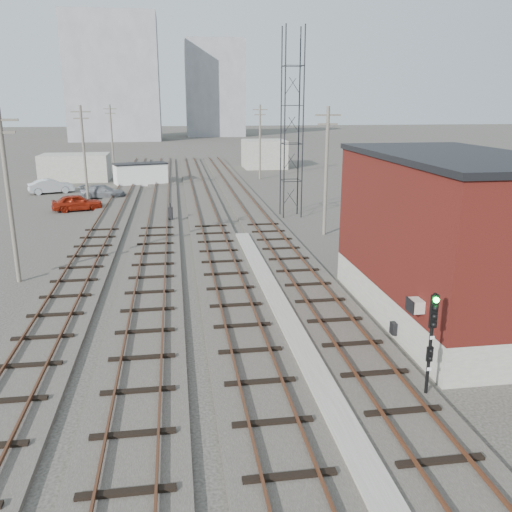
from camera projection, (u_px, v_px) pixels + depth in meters
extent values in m
plane|color=#282621|center=(207.00, 178.00, 68.79)|extent=(320.00, 320.00, 0.00)
cube|color=#332D28|center=(249.00, 207.00, 49.14)|extent=(3.20, 90.00, 0.20)
cube|color=#4C2816|center=(241.00, 205.00, 48.97)|extent=(0.07, 90.00, 0.12)
cube|color=#4C2816|center=(257.00, 204.00, 49.18)|extent=(0.07, 90.00, 0.12)
cube|color=#332D28|center=(205.00, 208.00, 48.57)|extent=(3.20, 90.00, 0.20)
cube|color=#4C2816|center=(197.00, 206.00, 48.40)|extent=(0.07, 90.00, 0.12)
cube|color=#4C2816|center=(213.00, 205.00, 48.61)|extent=(0.07, 90.00, 0.12)
cube|color=#332D28|center=(160.00, 209.00, 48.00)|extent=(3.20, 90.00, 0.20)
cube|color=#4C2816|center=(151.00, 207.00, 47.83)|extent=(0.07, 90.00, 0.12)
cube|color=#4C2816|center=(168.00, 207.00, 48.04)|extent=(0.07, 90.00, 0.12)
cube|color=#332D28|center=(113.00, 211.00, 47.43)|extent=(3.20, 90.00, 0.20)
cube|color=#4C2816|center=(105.00, 208.00, 47.26)|extent=(0.07, 90.00, 0.12)
cube|color=#4C2816|center=(122.00, 208.00, 47.47)|extent=(0.07, 90.00, 0.12)
cube|color=gray|center=(279.00, 306.00, 25.06)|extent=(0.90, 28.00, 0.26)
cube|color=gray|center=(443.00, 301.00, 23.98)|extent=(6.00, 12.00, 1.50)
cube|color=#561C14|center=(451.00, 224.00, 23.03)|extent=(6.00, 12.00, 5.50)
cube|color=black|center=(457.00, 156.00, 22.25)|extent=(6.20, 12.20, 0.25)
cube|color=beige|center=(416.00, 305.00, 19.31)|extent=(0.45, 0.62, 0.45)
cube|color=black|center=(393.00, 328.00, 21.71)|extent=(0.20, 0.35, 0.50)
cylinder|color=black|center=(285.00, 125.00, 42.92)|extent=(0.10, 0.10, 15.00)
cylinder|color=black|center=(303.00, 125.00, 43.13)|extent=(0.10, 0.10, 15.00)
cylinder|color=black|center=(281.00, 124.00, 44.34)|extent=(0.10, 0.10, 15.00)
cylinder|color=black|center=(299.00, 124.00, 44.56)|extent=(0.10, 0.10, 15.00)
cylinder|color=#595147|center=(9.00, 198.00, 27.72)|extent=(0.24, 0.24, 9.00)
cube|color=#595147|center=(1.00, 132.00, 26.82)|extent=(1.40, 0.12, 0.12)
cylinder|color=#595147|center=(84.00, 154.00, 51.51)|extent=(0.24, 0.24, 9.00)
cube|color=#595147|center=(81.00, 112.00, 50.44)|extent=(1.80, 0.12, 0.12)
cube|color=#595147|center=(81.00, 118.00, 50.60)|extent=(1.40, 0.12, 0.12)
cylinder|color=#595147|center=(112.00, 138.00, 75.29)|extent=(0.24, 0.24, 9.00)
cube|color=#595147|center=(110.00, 109.00, 74.22)|extent=(1.80, 0.12, 0.12)
cube|color=#595147|center=(110.00, 113.00, 74.39)|extent=(1.40, 0.12, 0.12)
cylinder|color=#595147|center=(326.00, 172.00, 38.04)|extent=(0.24, 0.24, 9.00)
cube|color=#595147|center=(328.00, 115.00, 36.97)|extent=(1.80, 0.12, 0.12)
cube|color=#595147|center=(328.00, 124.00, 37.14)|extent=(1.40, 0.12, 0.12)
cylinder|color=#595147|center=(260.00, 142.00, 66.58)|extent=(0.24, 0.24, 9.00)
cube|color=#595147|center=(260.00, 110.00, 65.52)|extent=(1.80, 0.12, 0.12)
cube|color=#595147|center=(260.00, 115.00, 65.68)|extent=(1.40, 0.12, 0.12)
cube|color=gray|center=(114.00, 78.00, 133.48)|extent=(22.00, 14.00, 30.00)
cube|color=gray|center=(215.00, 89.00, 152.00)|extent=(16.00, 12.00, 26.00)
cube|color=gray|center=(76.00, 167.00, 66.07)|extent=(8.00, 5.00, 3.20)
cube|color=gray|center=(264.00, 154.00, 79.04)|extent=(6.00, 6.00, 4.00)
cube|color=gray|center=(425.00, 397.00, 17.52)|extent=(0.40, 0.40, 0.10)
cylinder|color=black|center=(430.00, 347.00, 17.04)|extent=(0.11, 0.11, 3.61)
cube|color=black|center=(434.00, 311.00, 16.69)|extent=(0.23, 0.10, 1.08)
sphere|color=#0CE533|center=(436.00, 300.00, 16.49)|extent=(0.18, 0.18, 0.18)
sphere|color=black|center=(436.00, 308.00, 16.56)|extent=(0.18, 0.18, 0.18)
sphere|color=black|center=(435.00, 317.00, 16.64)|extent=(0.18, 0.18, 0.18)
sphere|color=black|center=(434.00, 325.00, 16.71)|extent=(0.18, 0.18, 0.18)
cube|color=black|center=(430.00, 354.00, 17.08)|extent=(0.20, 0.09, 0.50)
cube|color=white|center=(432.00, 338.00, 16.86)|extent=(0.14, 0.02, 0.11)
cube|color=white|center=(429.00, 369.00, 17.16)|extent=(0.14, 0.02, 0.11)
cube|color=black|center=(171.00, 214.00, 43.24)|extent=(0.38, 0.38, 1.10)
cylinder|color=black|center=(170.00, 205.00, 43.04)|extent=(0.09, 0.09, 0.33)
cube|color=silver|center=(141.00, 175.00, 62.54)|extent=(6.27, 3.94, 2.43)
cube|color=black|center=(140.00, 164.00, 62.19)|extent=(6.51, 4.18, 0.12)
imported|color=maroon|center=(77.00, 202.00, 47.78)|extent=(4.61, 2.77, 1.47)
imported|color=#B1B4B9|center=(51.00, 186.00, 56.92)|extent=(4.84, 3.02, 1.50)
imported|color=slate|center=(103.00, 192.00, 54.05)|extent=(4.74, 2.60, 1.30)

